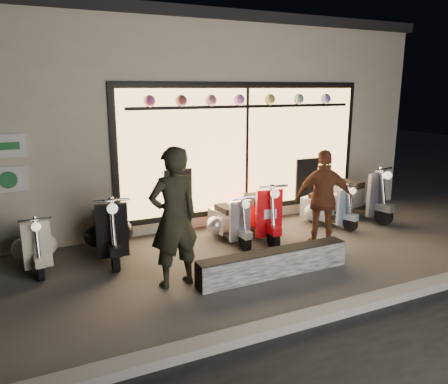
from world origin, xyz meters
The scene contains 12 objects.
ground centered at (0.00, 0.00, 0.00)m, with size 40.00×40.00×0.00m, color #383533.
kerb centered at (0.00, -2.00, 0.06)m, with size 40.00×0.25×0.12m, color slate.
shop_building centered at (0.00, 4.98, 2.10)m, with size 10.20×6.23×4.20m.
graffiti_barrier centered at (-0.11, -0.65, 0.20)m, with size 2.45×0.28×0.40m, color black.
scooter_silver centered at (-0.04, 1.10, 0.36)m, with size 0.43×1.25×0.90m.
scooter_red centered at (0.58, 1.08, 0.44)m, with size 0.62×1.53×1.09m.
scooter_black centered at (-2.16, 1.30, 0.44)m, with size 0.57×1.53×1.09m.
scooter_cream centered at (-3.32, 1.32, 0.36)m, with size 0.43×1.25×0.89m.
scooter_blue centered at (2.15, 1.10, 0.35)m, with size 0.67×1.23×0.88m.
scooter_grey centered at (3.05, 1.31, 0.45)m, with size 0.78×1.58×1.13m.
man centered at (-1.54, -0.31, 1.00)m, with size 0.73×0.48×2.00m, color black.
woman centered at (1.32, 0.05, 0.87)m, with size 1.02×0.42×1.73m, color brown.
Camera 1 is at (-3.41, -5.85, 2.76)m, focal length 35.00 mm.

